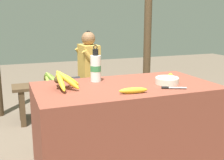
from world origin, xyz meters
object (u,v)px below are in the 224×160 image
Objects in this scene: serving_bowl at (167,80)px; banana_bunch_green at (50,78)px; wooden_bench at (86,86)px; support_post_far at (148,26)px; seated_vendor at (85,68)px; knife at (170,88)px; banana_bunch_ripe at (63,79)px; water_bottle at (96,68)px; loose_banana_front at (133,90)px; loose_banana_side at (171,76)px.

serving_bowl is 0.63× the size of banana_bunch_green.
wooden_bench is 0.80× the size of support_post_far.
knife is at bearing 98.32° from seated_vendor.
support_post_far is (1.07, 0.39, 0.74)m from wooden_bench.
banana_bunch_ripe is 0.19× the size of wooden_bench.
banana_bunch_ripe is 2.35m from support_post_far.
support_post_far reaches higher than water_bottle.
wooden_bench is 5.80× the size of banana_bunch_green.
seated_vendor reaches higher than knife.
knife is (0.33, 0.02, -0.01)m from loose_banana_front.
wooden_bench is 1.36m from support_post_far.
knife is 1.63m from wooden_bench.
wooden_bench is at bearing 78.81° from water_bottle.
banana_bunch_ripe is 1.77× the size of knife.
wooden_bench is 0.25m from seated_vendor.
water_bottle reaches higher than knife.
banana_bunch_ripe is at bearing 66.46° from seated_vendor.
water_bottle is (-0.53, 0.30, 0.09)m from serving_bowl.
knife is at bearing -122.64° from loose_banana_side.
water_bottle is 1.22m from wooden_bench.
banana_bunch_ripe is 1.36m from seated_vendor.
seated_vendor is at bearing 110.79° from loose_banana_side.
wooden_bench is (0.53, 1.29, -0.40)m from banana_bunch_ripe.
serving_bowl is 0.90× the size of loose_banana_front.
loose_banana_side is at bearing -54.37° from banana_bunch_green.
loose_banana_side is at bearing 32.66° from loose_banana_front.
banana_bunch_green is (-0.70, 1.58, -0.19)m from knife.
banana_bunch_ripe reaches higher than serving_bowl.
wooden_bench is at bearing 120.96° from knife.
banana_bunch_green is at bearing 103.12° from loose_banana_front.
serving_bowl reaches higher than loose_banana_side.
seated_vendor is (0.51, 1.26, -0.15)m from banana_bunch_ripe.
water_bottle is at bearing 78.26° from seated_vendor.
loose_banana_front is 0.20× the size of seated_vendor.
wooden_bench is at bearing -0.01° from banana_bunch_green.
support_post_far is at bearing 20.18° from wooden_bench.
banana_bunch_ripe is at bearing -178.11° from knife.
support_post_far reaches higher than wooden_bench.
knife is 0.08× the size of support_post_far.
water_bottle reaches higher than wooden_bench.
loose_banana_side is (0.14, 0.16, -0.01)m from serving_bowl.
banana_bunch_ripe is 0.98m from loose_banana_side.
serving_bowl is 0.98× the size of loose_banana_side.
support_post_far is (1.16, 1.99, 0.39)m from loose_banana_front.
seated_vendor is (0.20, 1.09, -0.19)m from water_bottle.
loose_banana_side reaches higher than wooden_bench.
wooden_bench is at bearing 102.26° from serving_bowl.
banana_bunch_ripe is 0.15× the size of support_post_far.
serving_bowl is 0.61m from water_bottle.
seated_vendor is at bearing 103.37° from serving_bowl.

